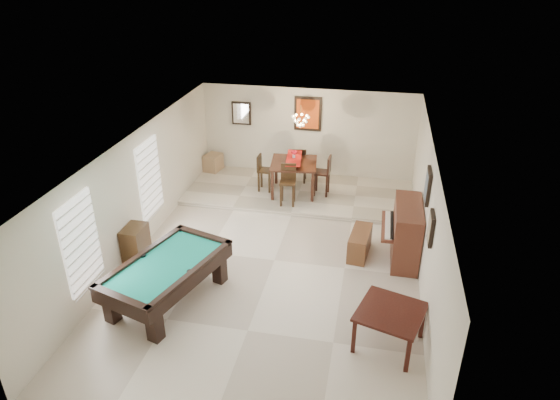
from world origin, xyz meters
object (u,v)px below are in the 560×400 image
(upright_piano, at_px, (399,232))
(dining_table, at_px, (294,175))
(dining_chair_south, at_px, (288,185))
(chandelier, at_px, (301,117))
(apothecary_chest, at_px, (136,246))
(dining_chair_west, at_px, (265,173))
(pool_table, at_px, (168,282))
(dining_chair_north, at_px, (300,164))
(dining_chair_east, at_px, (322,175))
(piano_bench, at_px, (360,243))
(flower_vase, at_px, (294,154))
(square_table, at_px, (389,328))
(corner_bench, at_px, (213,162))

(upright_piano, bearing_deg, dining_table, 137.43)
(dining_chair_south, distance_m, chandelier, 1.75)
(apothecary_chest, bearing_deg, dining_chair_west, 64.15)
(pool_table, distance_m, dining_chair_north, 5.80)
(dining_table, xyz_separation_m, dining_chair_east, (0.75, 0.03, 0.05))
(dining_table, relative_size, dining_chair_north, 1.18)
(upright_piano, height_order, dining_chair_north, upright_piano)
(piano_bench, bearing_deg, apothecary_chest, -163.51)
(dining_table, bearing_deg, chandelier, 19.54)
(dining_table, height_order, chandelier, chandelier)
(flower_vase, height_order, dining_chair_west, flower_vase)
(pool_table, bearing_deg, dining_chair_south, 87.35)
(dining_chair_south, distance_m, dining_chair_west, 1.02)
(pool_table, height_order, dining_chair_east, dining_chair_east)
(square_table, height_order, dining_chair_south, dining_chair_south)
(upright_piano, xyz_separation_m, dining_chair_north, (-2.66, 3.22, -0.01))
(chandelier, bearing_deg, square_table, -65.69)
(upright_piano, relative_size, dining_table, 1.27)
(piano_bench, bearing_deg, dining_table, 126.98)
(flower_vase, bearing_deg, corner_bench, 158.78)
(upright_piano, distance_m, apothecary_chest, 5.52)
(pool_table, distance_m, chandelier, 5.48)
(square_table, distance_m, apothecary_chest, 5.35)
(square_table, distance_m, dining_chair_south, 5.21)
(upright_piano, distance_m, flower_vase, 3.72)
(piano_bench, bearing_deg, pool_table, -146.00)
(dining_table, distance_m, corner_bench, 2.78)
(square_table, bearing_deg, pool_table, 174.39)
(square_table, distance_m, flower_vase, 5.89)
(dining_table, relative_size, chandelier, 1.97)
(flower_vase, height_order, chandelier, chandelier)
(chandelier, bearing_deg, apothecary_chest, -125.30)
(pool_table, relative_size, apothecary_chest, 2.67)
(chandelier, bearing_deg, dining_chair_north, 98.75)
(dining_chair_north, bearing_deg, corner_bench, -9.69)
(dining_chair_west, bearing_deg, upright_piano, -124.30)
(dining_chair_south, bearing_deg, flower_vase, 82.99)
(dining_chair_north, bearing_deg, apothecary_chest, 56.04)
(square_table, distance_m, piano_bench, 2.79)
(dining_table, distance_m, dining_chair_north, 0.73)
(pool_table, xyz_separation_m, flower_vase, (1.53, 4.85, 0.80))
(dining_chair_west, bearing_deg, square_table, -146.62)
(dining_chair_north, bearing_deg, dining_table, 82.97)
(square_table, bearing_deg, dining_chair_west, 122.31)
(square_table, height_order, piano_bench, square_table)
(dining_chair_north, bearing_deg, dining_chair_east, 131.11)
(square_table, height_order, dining_chair_west, dining_chair_west)
(square_table, relative_size, dining_chair_north, 1.02)
(upright_piano, height_order, chandelier, chandelier)
(piano_bench, xyz_separation_m, dining_chair_north, (-1.86, 3.26, 0.35))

